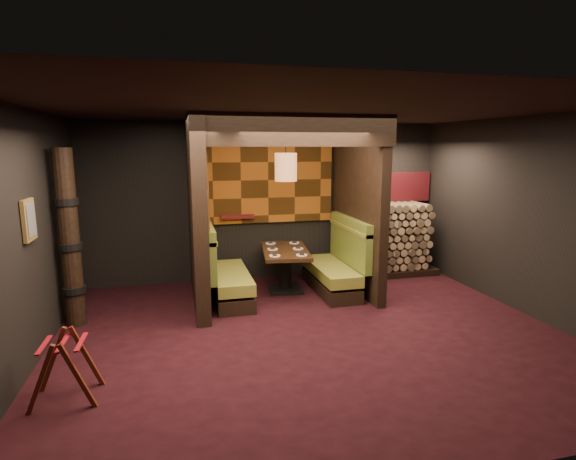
# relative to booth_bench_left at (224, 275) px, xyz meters

# --- Properties ---
(floor) EXTENTS (6.50, 5.50, 0.02)m
(floor) POSITION_rel_booth_bench_left_xyz_m (0.96, -1.65, -0.41)
(floor) COLOR black
(floor) RESTS_ON ground
(ceiling) EXTENTS (6.50, 5.50, 0.02)m
(ceiling) POSITION_rel_booth_bench_left_xyz_m (0.96, -1.65, 2.46)
(ceiling) COLOR black
(ceiling) RESTS_ON ground
(wall_back) EXTENTS (6.50, 0.02, 2.85)m
(wall_back) POSITION_rel_booth_bench_left_xyz_m (0.96, 1.11, 1.02)
(wall_back) COLOR black
(wall_back) RESTS_ON ground
(wall_front) EXTENTS (6.50, 0.02, 2.85)m
(wall_front) POSITION_rel_booth_bench_left_xyz_m (0.96, -4.41, 1.02)
(wall_front) COLOR black
(wall_front) RESTS_ON ground
(wall_left) EXTENTS (0.02, 5.50, 2.85)m
(wall_left) POSITION_rel_booth_bench_left_xyz_m (-2.30, -1.65, 1.02)
(wall_left) COLOR black
(wall_left) RESTS_ON ground
(wall_right) EXTENTS (0.02, 5.50, 2.85)m
(wall_right) POSITION_rel_booth_bench_left_xyz_m (4.22, -1.65, 1.02)
(wall_right) COLOR black
(wall_right) RESTS_ON ground
(partition_left) EXTENTS (0.20, 2.20, 2.85)m
(partition_left) POSITION_rel_booth_bench_left_xyz_m (-0.39, -0.00, 1.02)
(partition_left) COLOR black
(partition_left) RESTS_ON floor
(partition_right) EXTENTS (0.15, 2.10, 2.85)m
(partition_right) POSITION_rel_booth_bench_left_xyz_m (2.26, 0.05, 1.02)
(partition_right) COLOR black
(partition_right) RESTS_ON floor
(header_beam) EXTENTS (2.85, 0.18, 0.44)m
(header_beam) POSITION_rel_booth_bench_left_xyz_m (0.94, -0.95, 2.23)
(header_beam) COLOR black
(header_beam) RESTS_ON partition_left
(tapa_back_panel) EXTENTS (2.40, 0.06, 1.55)m
(tapa_back_panel) POSITION_rel_booth_bench_left_xyz_m (0.94, 1.06, 1.42)
(tapa_back_panel) COLOR #9D5116
(tapa_back_panel) RESTS_ON wall_back
(tapa_side_panel) EXTENTS (0.04, 1.85, 1.45)m
(tapa_side_panel) POSITION_rel_booth_bench_left_xyz_m (-0.27, 0.17, 1.45)
(tapa_side_panel) COLOR #9D5116
(tapa_side_panel) RESTS_ON partition_left
(lacquer_shelf) EXTENTS (0.60, 0.12, 0.07)m
(lacquer_shelf) POSITION_rel_booth_bench_left_xyz_m (0.36, 1.00, 0.78)
(lacquer_shelf) COLOR #5D1619
(lacquer_shelf) RESTS_ON wall_back
(booth_bench_left) EXTENTS (0.68, 1.60, 1.14)m
(booth_bench_left) POSITION_rel_booth_bench_left_xyz_m (0.00, 0.00, 0.00)
(booth_bench_left) COLOR black
(booth_bench_left) RESTS_ON floor
(booth_bench_right) EXTENTS (0.68, 1.60, 1.14)m
(booth_bench_right) POSITION_rel_booth_bench_left_xyz_m (1.89, 0.00, 0.00)
(booth_bench_right) COLOR black
(booth_bench_right) RESTS_ON floor
(dining_table) EXTENTS (0.91, 1.45, 0.72)m
(dining_table) POSITION_rel_booth_bench_left_xyz_m (1.05, 0.20, 0.09)
(dining_table) COLOR black
(dining_table) RESTS_ON floor
(place_settings) EXTENTS (0.73, 1.16, 0.03)m
(place_settings) POSITION_rel_booth_bench_left_xyz_m (1.05, 0.20, 0.33)
(place_settings) COLOR white
(place_settings) RESTS_ON dining_table
(pendant_lamp) EXTENTS (0.36, 0.36, 0.99)m
(pendant_lamp) POSITION_rel_booth_bench_left_xyz_m (1.05, 0.15, 1.69)
(pendant_lamp) COLOR #AD6B3D
(pendant_lamp) RESTS_ON ceiling
(framed_picture) EXTENTS (0.05, 0.36, 0.46)m
(framed_picture) POSITION_rel_booth_bench_left_xyz_m (-2.25, -1.55, 1.22)
(framed_picture) COLOR olive
(framed_picture) RESTS_ON wall_left
(luggage_rack) EXTENTS (0.65, 0.46, 0.70)m
(luggage_rack) POSITION_rel_booth_bench_left_xyz_m (-1.79, -2.54, -0.05)
(luggage_rack) COLOR #4D1A0D
(luggage_rack) RESTS_ON floor
(totem_column) EXTENTS (0.31, 0.31, 2.40)m
(totem_column) POSITION_rel_booth_bench_left_xyz_m (-2.09, -0.55, 0.79)
(totem_column) COLOR black
(totem_column) RESTS_ON floor
(firewood_stack) EXTENTS (1.73, 0.70, 1.36)m
(firewood_stack) POSITION_rel_booth_bench_left_xyz_m (3.25, 0.70, 0.28)
(firewood_stack) COLOR black
(firewood_stack) RESTS_ON floor
(mosaic_header) EXTENTS (1.83, 0.10, 0.56)m
(mosaic_header) POSITION_rel_booth_bench_left_xyz_m (3.25, 1.03, 1.24)
(mosaic_header) COLOR maroon
(mosaic_header) RESTS_ON wall_back
(bay_front_post) EXTENTS (0.08, 0.08, 2.85)m
(bay_front_post) POSITION_rel_booth_bench_left_xyz_m (2.35, 0.31, 1.02)
(bay_front_post) COLOR black
(bay_front_post) RESTS_ON floor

